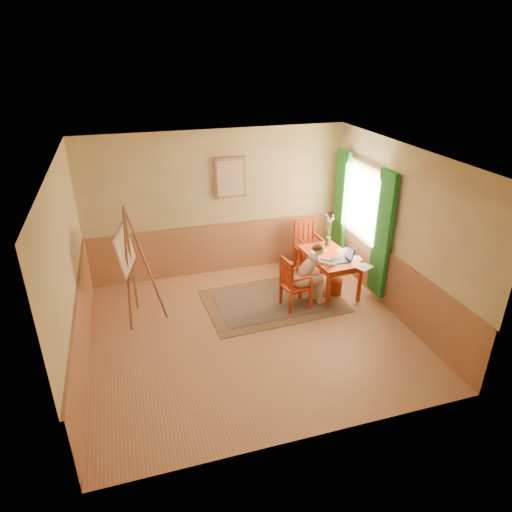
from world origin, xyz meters
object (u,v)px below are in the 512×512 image
object	(u,v)px
chair_left	(294,283)
easel	(127,255)
laptop	(343,258)
table	(329,259)
figure	(310,272)
chair_back	(308,245)

from	to	relation	value
chair_left	easel	distance (m)	2.77
laptop	easel	distance (m)	3.64
laptop	easel	size ratio (longest dim) A/B	0.20
table	chair_left	xyz separation A→B (m)	(-0.83, -0.38, -0.16)
chair_left	laptop	bearing A→B (deg)	6.02
chair_left	figure	distance (m)	0.35
figure	easel	distance (m)	3.04
figure	easel	world-z (taller)	easel
chair_back	easel	world-z (taller)	easel
chair_back	figure	bearing A→B (deg)	-111.12
chair_back	laptop	distance (m)	1.23
laptop	easel	xyz separation A→B (m)	(-3.60, 0.33, 0.41)
table	chair_back	world-z (taller)	chair_back
easel	table	bearing A→B (deg)	-0.83
chair_left	easel	world-z (taller)	easel
table	laptop	size ratio (longest dim) A/B	3.18
chair_back	laptop	xyz separation A→B (m)	(0.15, -1.20, 0.25)
chair_back	chair_left	bearing A→B (deg)	-121.60
figure	laptop	xyz separation A→B (m)	(0.64, 0.07, 0.14)
chair_left	chair_back	world-z (taller)	chair_back
chair_left	table	bearing A→B (deg)	24.38
easel	figure	bearing A→B (deg)	-7.57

